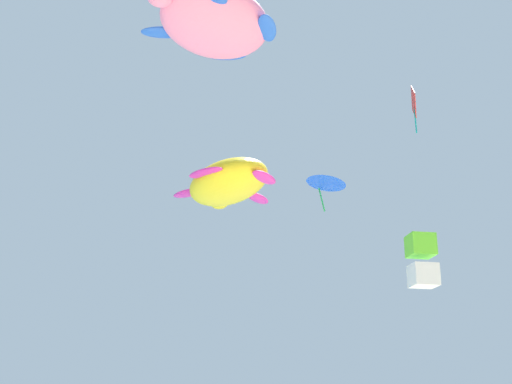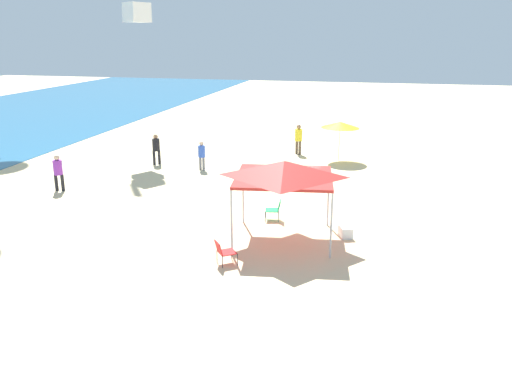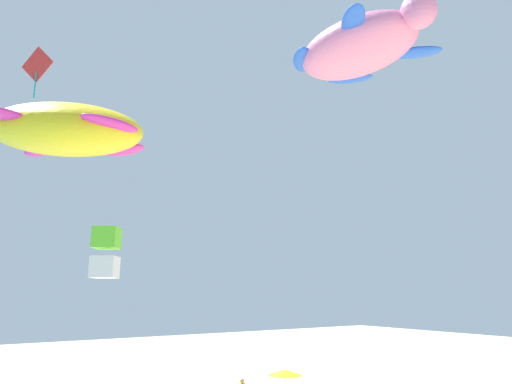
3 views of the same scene
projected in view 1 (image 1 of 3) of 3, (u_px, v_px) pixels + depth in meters
kite_turtle_pink at (213, 22)px, 19.56m from camera, size 4.78×4.27×1.87m
kite_diamond_red at (414, 103)px, 39.13m from camera, size 1.90×1.60×3.48m
kite_delta_blue at (326, 180)px, 43.92m from camera, size 3.96×3.94×2.60m
kite_box_lime at (422, 260)px, 29.16m from camera, size 1.71×1.70×2.61m
kite_turtle_yellow at (228, 184)px, 27.72m from camera, size 5.93×6.00×2.54m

